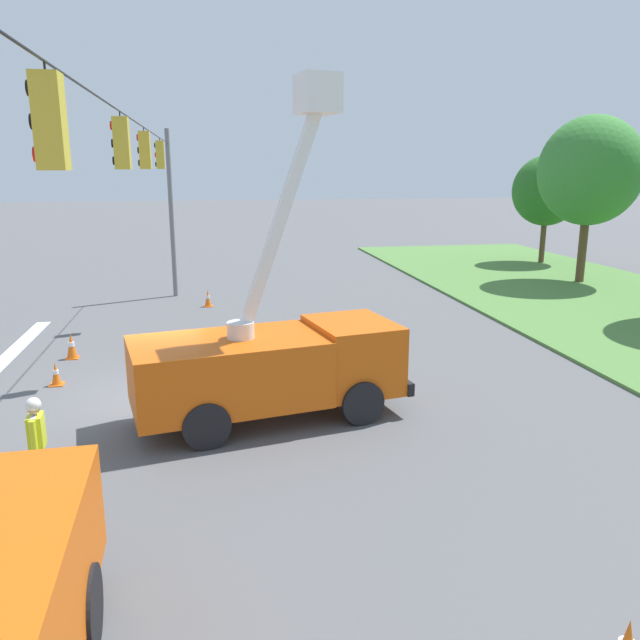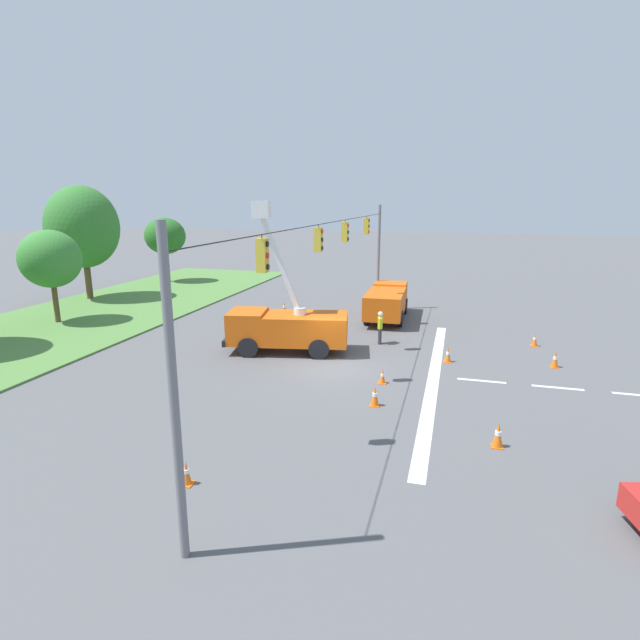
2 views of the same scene
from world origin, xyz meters
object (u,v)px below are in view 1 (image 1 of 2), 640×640
(tree_west, at_px, (590,171))
(utility_truck_bucket_lift, at_px, (271,359))
(tree_far_west, at_px, (547,191))
(traffic_cone_foreground_right, at_px, (71,346))
(traffic_cone_foreground_left, at_px, (208,298))
(road_worker, at_px, (37,440))
(traffic_cone_mid_right, at_px, (56,374))

(tree_west, height_order, utility_truck_bucket_lift, tree_west)
(tree_far_west, bearing_deg, traffic_cone_foreground_right, -57.43)
(traffic_cone_foreground_right, bearing_deg, tree_west, 111.57)
(traffic_cone_foreground_left, bearing_deg, utility_truck_bucket_lift, 6.54)
(tree_far_west, relative_size, road_worker, 3.58)
(traffic_cone_foreground_left, bearing_deg, tree_far_west, 113.40)
(tree_west, relative_size, utility_truck_bucket_lift, 1.07)
(tree_far_west, xyz_separation_m, utility_truck_bucket_lift, (20.77, -18.28, -2.89))
(traffic_cone_mid_right, bearing_deg, traffic_cone_foreground_right, -178.16)
(traffic_cone_foreground_left, distance_m, traffic_cone_foreground_right, 7.78)
(traffic_cone_foreground_left, distance_m, traffic_cone_mid_right, 9.90)
(utility_truck_bucket_lift, relative_size, road_worker, 4.23)
(tree_west, relative_size, traffic_cone_foreground_right, 10.22)
(traffic_cone_mid_right, bearing_deg, traffic_cone_foreground_left, 156.33)
(utility_truck_bucket_lift, distance_m, traffic_cone_foreground_right, 7.89)
(tree_west, relative_size, road_worker, 4.54)
(traffic_cone_foreground_left, relative_size, traffic_cone_foreground_right, 0.88)
(traffic_cone_foreground_right, bearing_deg, utility_truck_bucket_lift, 44.24)
(utility_truck_bucket_lift, relative_size, traffic_cone_foreground_right, 9.52)
(traffic_cone_mid_right, bearing_deg, tree_west, 116.85)
(road_worker, bearing_deg, traffic_cone_mid_right, -169.98)
(tree_west, height_order, traffic_cone_foreground_right, tree_west)
(road_worker, distance_m, traffic_cone_foreground_left, 15.24)
(tree_west, distance_m, traffic_cone_foreground_left, 19.00)
(tree_far_west, relative_size, traffic_cone_mid_right, 10.06)
(tree_west, distance_m, road_worker, 27.52)
(tree_far_west, height_order, traffic_cone_foreground_left, tree_far_west)
(tree_far_west, height_order, utility_truck_bucket_lift, utility_truck_bucket_lift)
(traffic_cone_foreground_right, bearing_deg, traffic_cone_foreground_left, 148.62)
(tree_west, distance_m, traffic_cone_mid_right, 25.35)
(tree_far_west, bearing_deg, traffic_cone_mid_right, -53.37)
(road_worker, bearing_deg, utility_truck_bucket_lift, 121.74)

